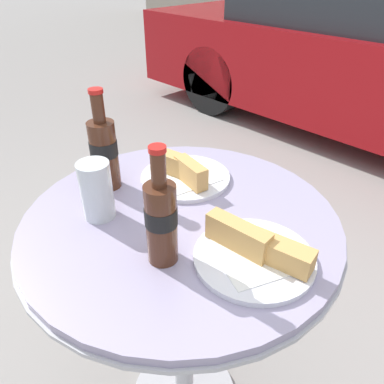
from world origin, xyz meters
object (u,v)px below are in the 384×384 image
Objects in this scene: bistro_table at (182,261)px; lunch_plate_far at (183,173)px; cola_bottle_left at (161,219)px; drinking_glass at (97,193)px; lunch_plate_near at (255,252)px; cola_bottle_right at (104,151)px.

lunch_plate_far reaches higher than bistro_table.
cola_bottle_left is 0.32m from lunch_plate_far.
drinking_glass is 0.57× the size of lunch_plate_near.
cola_bottle_right is 1.06× the size of lunch_plate_near.
cola_bottle_left reaches higher than drinking_glass.
cola_bottle_left is 1.02× the size of lunch_plate_near.
drinking_glass is (-0.21, -0.01, -0.04)m from cola_bottle_left.
cola_bottle_left is 1.04× the size of lunch_plate_far.
bistro_table is 0.28m from drinking_glass.
cola_bottle_right reaches higher than bistro_table.
bistro_table is at bearing 11.43° from cola_bottle_right.
cola_bottle_right is at bearing 138.48° from drinking_glass.
drinking_glass is (-0.13, -0.14, 0.21)m from bistro_table.
lunch_plate_far is (-0.12, 0.12, 0.16)m from bistro_table.
lunch_plate_far is at bearing 86.33° from drinking_glass.
lunch_plate_near is (0.21, 0.01, 0.17)m from bistro_table.
cola_bottle_right reaches higher than lunch_plate_near.
cola_bottle_right is at bearing -125.43° from lunch_plate_far.
lunch_plate_near is (0.13, 0.13, -0.08)m from cola_bottle_left.
cola_bottle_left is 0.96× the size of cola_bottle_right.
drinking_glass is at bearing -157.49° from lunch_plate_near.
cola_bottle_left is 0.32m from cola_bottle_right.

